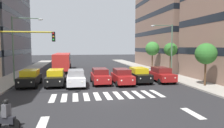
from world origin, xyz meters
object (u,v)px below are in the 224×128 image
Objects in this scene: car_1 at (139,75)px; car_2 at (122,76)px; car_6 at (30,78)px; bus_behind_traffic at (62,60)px; street_lamp_left at (168,45)px; street_tree_2 at (152,49)px; motorcycle_with_rider at (5,117)px; traffic_light_gantry at (14,53)px; car_0 at (161,74)px; car_3 at (100,76)px; street_tree_0 at (206,54)px; car_5 at (56,77)px; car_4 at (76,78)px; street_tree_1 at (171,50)px; street_lamp_right at (18,42)px.

car_1 is 1.00× the size of car_2.
car_6 is 0.42× the size of bus_behind_traffic.
bus_behind_traffic is 1.53× the size of street_lamp_left.
street_tree_2 reaches higher than car_2.
car_1 is 16.37m from bus_behind_traffic.
traffic_light_gantry is at bearing -79.28° from motorcycle_with_rider.
car_0 is 1.00× the size of car_1.
car_3 is (2.35, -0.69, 0.00)m from car_2.
street_tree_0 is (-10.46, 3.76, 2.55)m from car_3.
car_0 is 1.00× the size of car_6.
car_3 is at bearing 1.55° from car_1.
car_6 is (2.65, -0.14, 0.00)m from car_5.
car_1 is 9.43m from car_5.
car_4 is at bearing 169.17° from car_6.
car_2 is 15.90m from bus_behind_traffic.
motorcycle_with_rider is at bearing 42.75° from street_tree_1.
car_6 is 0.65× the size of street_lamp_left.
car_3 is 4.83m from car_5.
car_0 is 0.42× the size of bus_behind_traffic.
car_6 is 0.97× the size of street_tree_1.
street_lamp_left is at bearing -75.10° from street_tree_0.
street_lamp_right is at bearing 68.54° from bus_behind_traffic.
car_4 is 0.60× the size of street_lamp_right.
car_5 is at bearing 1.02° from car_3.
car_0 is 1.00× the size of car_2.
street_lamp_right is (6.44, -3.39, 3.84)m from car_4.
car_5 is 15.93m from street_tree_0.
street_tree_2 is (-15.38, -10.91, 2.96)m from car_5.
car_1 is at bearing -33.59° from street_tree_0.
motorcycle_with_rider is at bearing 95.86° from car_6.
car_5 is (2.14, -0.77, 0.00)m from car_4.
car_2 is at bearing 20.10° from street_lamp_left.
car_5 is 0.90× the size of street_tree_2.
street_tree_0 is at bearing -173.94° from traffic_light_gantry.
street_lamp_left is (-11.68, -2.60, 3.48)m from car_4.
traffic_light_gantry is 1.25× the size of street_tree_0.
street_tree_0 reaches higher than motorcycle_with_rider.
street_lamp_left is 18.14m from street_lamp_right.
street_tree_1 is at bearing -150.78° from car_2.
car_6 is 16.92m from street_lamp_left.
street_lamp_left is at bearing 80.28° from street_tree_2.
motorcycle_with_rider is 0.35× the size of street_tree_1.
bus_behind_traffic is at bearing -81.51° from car_4.
street_lamp_right reaches higher than traffic_light_gantry.
car_2 is 1.00× the size of car_6.
street_tree_0 is (-15.29, 17.23, 1.58)m from bus_behind_traffic.
car_1 is at bearing 20.24° from street_lamp_left.
car_3 is at bearing 45.74° from street_tree_2.
street_tree_2 is at bearing -90.35° from street_tree_0.
street_lamp_right is at bearing -78.15° from traffic_light_gantry.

